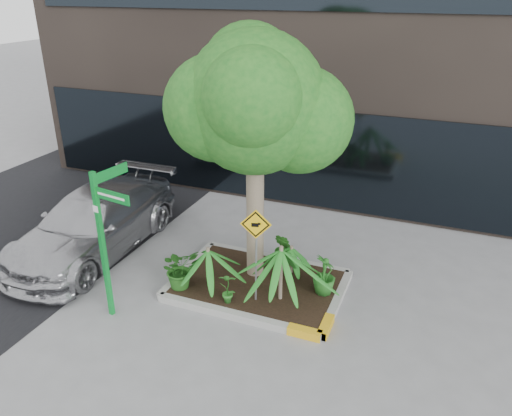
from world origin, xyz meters
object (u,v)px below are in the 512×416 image
at_px(parked_car, 94,223).
at_px(street_sign_post, 105,230).
at_px(tree, 255,103).
at_px(cattle_sign, 256,240).

bearing_deg(parked_car, street_sign_post, -45.91).
bearing_deg(tree, cattle_sign, -67.33).
xyz_separation_m(tree, street_sign_post, (-1.94, -2.09, -1.92)).
bearing_deg(parked_car, cattle_sign, -9.63).
distance_m(parked_car, cattle_sign, 4.27).
xyz_separation_m(street_sign_post, cattle_sign, (2.30, 1.22, -0.34)).
relative_size(parked_car, cattle_sign, 2.60).
bearing_deg(cattle_sign, parked_car, 156.33).
bearing_deg(cattle_sign, tree, 97.65).
height_order(parked_car, cattle_sign, cattle_sign).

